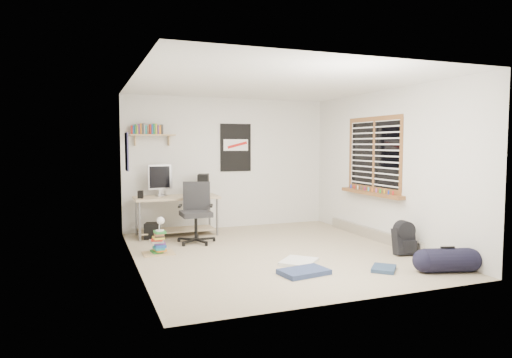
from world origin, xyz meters
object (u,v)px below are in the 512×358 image
object	(u,v)px
desk	(177,215)
book_stack	(158,244)
office_chair	(196,213)
duffel_bag	(447,261)
backpack	(404,241)

from	to	relation	value
desk	book_stack	size ratio (longest dim) A/B	3.69
office_chair	duffel_bag	xyz separation A→B (m)	(2.57, -2.82, -0.35)
office_chair	duffel_bag	size ratio (longest dim) A/B	1.67
office_chair	book_stack	world-z (taller)	office_chair
office_chair	book_stack	distance (m)	0.94
backpack	duffel_bag	bearing A→B (deg)	-86.80
office_chair	desk	bearing A→B (deg)	121.18
duffel_bag	backpack	bearing A→B (deg)	100.87
desk	office_chair	bearing A→B (deg)	-68.94
desk	office_chair	world-z (taller)	office_chair
desk	duffel_bag	bearing A→B (deg)	-44.78
desk	book_stack	distance (m)	1.38
desk	backpack	distance (m)	3.85
office_chair	backpack	bearing A→B (deg)	-17.66
duffel_bag	office_chair	bearing A→B (deg)	148.41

